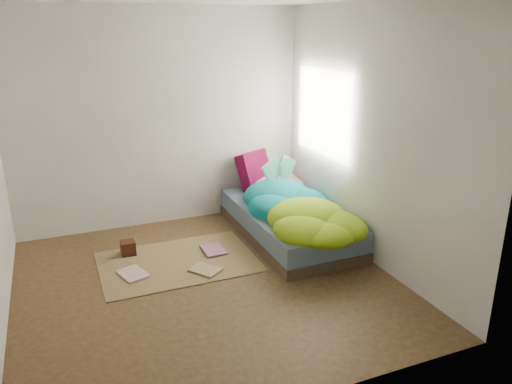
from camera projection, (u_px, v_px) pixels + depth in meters
ground at (207, 284)px, 4.83m from camera, size 3.50×3.50×0.00m
room_walls at (202, 116)px, 4.31m from camera, size 3.54×3.54×2.62m
bed at (288, 223)px, 5.84m from camera, size 1.00×2.00×0.34m
duvet at (297, 201)px, 5.54m from camera, size 0.96×1.84×0.34m
rug at (178, 262)px, 5.25m from camera, size 1.60×1.10×0.01m
pillow_floral at (277, 184)px, 6.47m from camera, size 0.61×0.40×0.13m
pillow_magenta at (255, 170)px, 6.47m from camera, size 0.49×0.38×0.48m
open_book at (280, 161)px, 6.03m from camera, size 0.42×0.18×0.25m
wooden_box at (128, 248)px, 5.39m from camera, size 0.15×0.15×0.15m
floor_book_a at (122, 278)px, 4.89m from camera, size 0.32×0.37×0.02m
floor_book_b at (203, 252)px, 5.43m from camera, size 0.23×0.31×0.03m
floor_book_c at (199, 274)px, 4.95m from camera, size 0.35×0.37×0.02m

